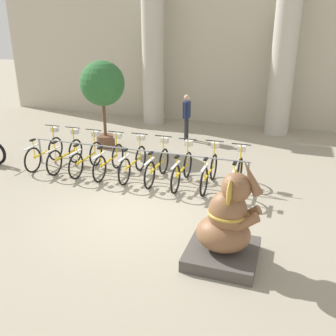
{
  "coord_description": "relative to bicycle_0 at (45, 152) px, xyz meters",
  "views": [
    {
      "loc": [
        3.06,
        -6.72,
        3.88
      ],
      "look_at": [
        0.64,
        0.34,
        1.0
      ],
      "focal_mm": 40.0,
      "sensor_mm": 36.0,
      "label": 1
    }
  ],
  "objects": [
    {
      "name": "ground_plane",
      "position": [
        3.64,
        -1.84,
        -0.42
      ],
      "size": [
        60.0,
        60.0,
        0.0
      ],
      "primitive_type": "plane",
      "color": "#9E937F"
    },
    {
      "name": "building_facade",
      "position": [
        3.64,
        6.76,
        2.58
      ],
      "size": [
        20.0,
        0.2,
        6.0
      ],
      "color": "#BCB29E",
      "rests_on": "ground_plane"
    },
    {
      "name": "column_left",
      "position": [
        1.16,
        5.76,
        2.2
      ],
      "size": [
        1.08,
        1.08,
        5.16
      ],
      "color": "#BCB7A8",
      "rests_on": "ground_plane"
    },
    {
      "name": "column_right",
      "position": [
        6.11,
        5.76,
        2.2
      ],
      "size": [
        1.08,
        1.08,
        5.16
      ],
      "color": "#BCB7A8",
      "rests_on": "ground_plane"
    },
    {
      "name": "bike_rack",
      "position": [
        2.77,
        0.11,
        0.22
      ],
      "size": [
        6.15,
        0.05,
        0.77
      ],
      "color": "gray",
      "rests_on": "ground_plane"
    },
    {
      "name": "bicycle_0",
      "position": [
        0.0,
        0.0,
        0.0
      ],
      "size": [
        0.48,
        1.78,
        1.1
      ],
      "color": "black",
      "rests_on": "ground_plane"
    },
    {
      "name": "bicycle_1",
      "position": [
        0.69,
        0.0,
        0.0
      ],
      "size": [
        0.48,
        1.78,
        1.1
      ],
      "color": "black",
      "rests_on": "ground_plane"
    },
    {
      "name": "bicycle_2",
      "position": [
        1.39,
        -0.03,
        0.0
      ],
      "size": [
        0.48,
        1.78,
        1.1
      ],
      "color": "black",
      "rests_on": "ground_plane"
    },
    {
      "name": "bicycle_3",
      "position": [
        2.08,
        -0.01,
        0.0
      ],
      "size": [
        0.48,
        1.78,
        1.1
      ],
      "color": "black",
      "rests_on": "ground_plane"
    },
    {
      "name": "bicycle_4",
      "position": [
        2.77,
        0.02,
        0.0
      ],
      "size": [
        0.48,
        1.78,
        1.1
      ],
      "color": "black",
      "rests_on": "ground_plane"
    },
    {
      "name": "bicycle_5",
      "position": [
        3.47,
        0.02,
        0.0
      ],
      "size": [
        0.48,
        1.78,
        1.1
      ],
      "color": "black",
      "rests_on": "ground_plane"
    },
    {
      "name": "bicycle_6",
      "position": [
        4.16,
        -0.03,
        0.0
      ],
      "size": [
        0.48,
        1.78,
        1.1
      ],
      "color": "black",
      "rests_on": "ground_plane"
    },
    {
      "name": "bicycle_7",
      "position": [
        4.85,
        0.03,
        0.0
      ],
      "size": [
        0.48,
        1.78,
        1.1
      ],
      "color": "black",
      "rests_on": "ground_plane"
    },
    {
      "name": "bicycle_8",
      "position": [
        5.55,
        -0.04,
        0.0
      ],
      "size": [
        0.48,
        1.78,
        1.1
      ],
      "color": "black",
      "rests_on": "ground_plane"
    },
    {
      "name": "elephant_statue",
      "position": [
        5.83,
        -2.97,
        0.22
      ],
      "size": [
        1.21,
        1.21,
        1.93
      ],
      "color": "#4C4742",
      "rests_on": "ground_plane"
    },
    {
      "name": "person_pedestrian",
      "position": [
        3.13,
        3.84,
        0.53
      ],
      "size": [
        0.21,
        0.47,
        1.61
      ],
      "color": "#28282D",
      "rests_on": "ground_plane"
    },
    {
      "name": "potted_tree",
      "position": [
        0.81,
        2.17,
        1.59
      ],
      "size": [
        1.43,
        1.43,
        2.83
      ],
      "color": "brown",
      "rests_on": "ground_plane"
    }
  ]
}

